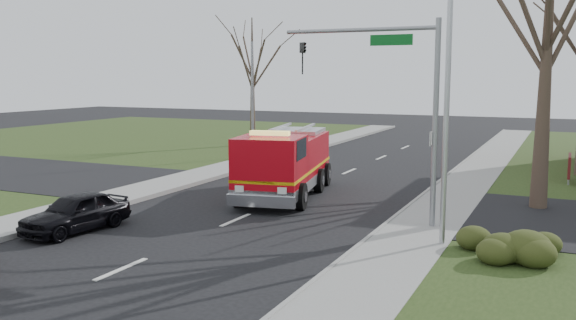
% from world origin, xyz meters
% --- Properties ---
extents(ground, '(120.00, 120.00, 0.00)m').
position_xyz_m(ground, '(0.00, 0.00, 0.00)').
color(ground, black).
rests_on(ground, ground).
extents(sidewalk_right, '(2.40, 80.00, 0.15)m').
position_xyz_m(sidewalk_right, '(6.20, 0.00, 0.07)').
color(sidewalk_right, gray).
rests_on(sidewalk_right, ground).
extents(sidewalk_left, '(2.40, 80.00, 0.15)m').
position_xyz_m(sidewalk_left, '(-6.20, 0.00, 0.07)').
color(sidewalk_left, gray).
rests_on(sidewalk_left, ground).
extents(health_center_sign, '(0.12, 2.00, 1.40)m').
position_xyz_m(health_center_sign, '(10.50, 12.50, 0.88)').
color(health_center_sign, '#571416').
rests_on(health_center_sign, ground).
extents(hedge_corner, '(2.80, 2.00, 0.90)m').
position_xyz_m(hedge_corner, '(9.00, -1.00, 0.58)').
color(hedge_corner, '#2C3513').
rests_on(hedge_corner, lawn_right).
extents(bare_tree_near, '(6.00, 6.00, 12.00)m').
position_xyz_m(bare_tree_near, '(9.50, 6.00, 7.41)').
color(bare_tree_near, '#3E2F25').
rests_on(bare_tree_near, ground).
extents(bare_tree_left, '(4.50, 4.50, 9.00)m').
position_xyz_m(bare_tree_left, '(-10.00, 20.00, 5.56)').
color(bare_tree_left, '#3E2F25').
rests_on(bare_tree_left, ground).
extents(traffic_signal_mast, '(5.29, 0.18, 6.80)m').
position_xyz_m(traffic_signal_mast, '(5.21, 1.50, 4.71)').
color(traffic_signal_mast, gray).
rests_on(traffic_signal_mast, ground).
extents(streetlight_pole, '(1.48, 0.16, 8.40)m').
position_xyz_m(streetlight_pole, '(7.14, -0.50, 4.55)').
color(streetlight_pole, '#B7BABF').
rests_on(streetlight_pole, ground).
extents(utility_pole_far, '(0.14, 0.14, 7.00)m').
position_xyz_m(utility_pole_far, '(-6.80, 14.00, 3.50)').
color(utility_pole_far, gray).
rests_on(utility_pole_far, ground).
extents(fire_engine, '(3.97, 7.67, 2.95)m').
position_xyz_m(fire_engine, '(-0.26, 4.56, 1.34)').
color(fire_engine, '#B70813').
rests_on(fire_engine, ground).
extents(parked_car_maroon, '(1.89, 3.87, 1.27)m').
position_xyz_m(parked_car_maroon, '(-3.93, -3.48, 0.64)').
color(parked_car_maroon, black).
rests_on(parked_car_maroon, ground).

